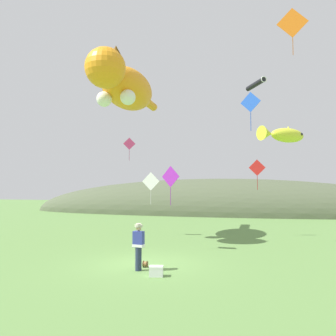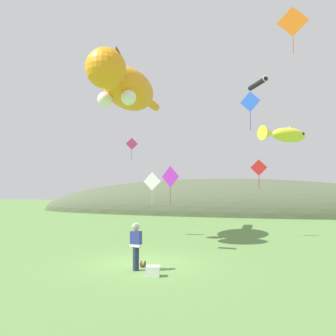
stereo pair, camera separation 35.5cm
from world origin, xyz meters
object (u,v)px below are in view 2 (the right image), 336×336
kite_fish_windsock (284,134)px  kite_diamond_pink (132,144)px  kite_diamond_blue (250,102)px  kite_diamond_violet (170,177)px  festival_attendant (136,245)px  kite_diamond_red (259,168)px  kite_giant_cat (125,87)px  kite_diamond_white (152,182)px  kite_tube_streamer (258,84)px  kite_diamond_orange (293,22)px  kite_spool (143,264)px  picnic_cooler (153,271)px

kite_fish_windsock → kite_diamond_pink: kite_diamond_pink is taller
kite_fish_windsock → kite_diamond_blue: bearing=-114.2°
kite_diamond_violet → kite_diamond_pink: bearing=122.0°
festival_attendant → kite_diamond_violet: (0.20, 4.25, 2.72)m
kite_diamond_red → kite_giant_cat: bearing=-160.9°
kite_fish_windsock → kite_diamond_white: kite_fish_windsock is taller
kite_tube_streamer → kite_diamond_orange: kite_diamond_orange is taller
kite_diamond_violet → kite_diamond_blue: 5.37m
kite_spool → kite_diamond_red: 11.32m
festival_attendant → kite_giant_cat: 11.82m
kite_tube_streamer → festival_attendant: bearing=-110.7°
kite_tube_streamer → kite_diamond_pink: (-10.34, 1.64, -3.79)m
kite_tube_streamer → kite_diamond_orange: (1.71, -7.10, 0.76)m
kite_spool → kite_tube_streamer: size_ratio=0.11×
kite_spool → kite_diamond_orange: 13.59m
kite_diamond_blue → kite_diamond_pink: (-9.97, 9.60, -0.44)m
kite_diamond_blue → kite_diamond_pink: kite_diamond_blue is taller
kite_giant_cat → kite_diamond_orange: (9.92, -2.19, 1.78)m
kite_diamond_white → kite_diamond_blue: bearing=-34.9°
kite_tube_streamer → kite_diamond_violet: 11.37m
kite_giant_cat → kite_fish_windsock: size_ratio=3.31×
kite_diamond_violet → kite_diamond_pink: kite_diamond_pink is taller
kite_spool → kite_fish_windsock: size_ratio=0.08×
kite_diamond_white → picnic_cooler: bearing=-71.3°
kite_diamond_white → kite_diamond_orange: bearing=-23.2°
picnic_cooler → kite_diamond_white: kite_diamond_white is taller
kite_diamond_blue → kite_diamond_white: bearing=145.1°
kite_diamond_white → kite_diamond_orange: 12.16m
kite_spool → kite_diamond_blue: size_ratio=0.13×
festival_attendant → kite_spool: size_ratio=7.11×
kite_diamond_violet → kite_diamond_white: bearing=118.9°
picnic_cooler → kite_fish_windsock: kite_fish_windsock is taller
festival_attendant → kite_spool: bearing=81.8°
kite_diamond_orange → kite_diamond_red: 8.75m
kite_spool → kite_diamond_blue: 8.99m
festival_attendant → kite_diamond_violet: size_ratio=0.89×
picnic_cooler → kite_giant_cat: kite_giant_cat is taller
festival_attendant → kite_diamond_red: size_ratio=0.90×
kite_giant_cat → kite_diamond_blue: size_ratio=5.25×
kite_diamond_blue → kite_diamond_orange: kite_diamond_orange is taller
kite_diamond_red → kite_diamond_orange: bearing=-70.8°
kite_spool → kite_diamond_blue: kite_diamond_blue is taller
kite_spool → kite_diamond_white: bearing=106.1°
kite_diamond_red → kite_diamond_pink: bearing=160.2°
kite_diamond_violet → kite_fish_windsock: bearing=34.3°
kite_spool → picnic_cooler: bearing=-55.6°
kite_giant_cat → kite_diamond_blue: bearing=-21.2°
kite_diamond_red → kite_diamond_pink: size_ratio=1.02×
kite_spool → picnic_cooler: picnic_cooler is taller
kite_tube_streamer → kite_diamond_pink: bearing=171.0°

